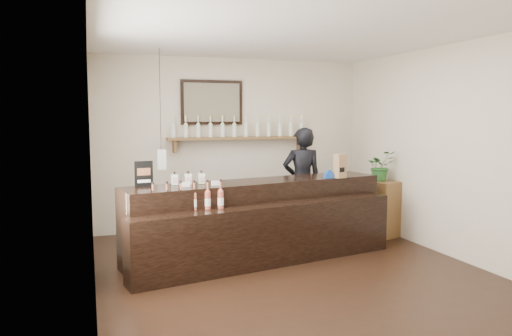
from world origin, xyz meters
name	(u,v)px	position (x,y,z in m)	size (l,w,h in m)	color
ground	(289,269)	(0.00, 0.00, 0.00)	(5.00, 5.00, 0.00)	black
room_shell	(290,129)	(0.00, 0.00, 1.70)	(5.00, 5.00, 5.00)	beige
back_wall_decor	(225,123)	(-0.15, 2.37, 1.76)	(2.66, 0.96, 1.69)	brown
counter	(261,223)	(-0.16, 0.57, 0.47)	(3.66, 1.64, 1.18)	black
promo_sign	(144,174)	(-1.65, 0.64, 1.16)	(0.22, 0.05, 0.31)	black
paper_bag	(340,166)	(1.02, 0.64, 1.17)	(0.18, 0.15, 0.33)	olive
tape_dispenser	(329,175)	(0.86, 0.66, 1.05)	(0.14, 0.07, 0.12)	#184BAC
side_cabinet	(379,208)	(2.00, 1.17, 0.43)	(0.60, 0.70, 0.86)	brown
potted_plant	(380,166)	(2.00, 1.17, 1.09)	(0.42, 0.37, 0.47)	#286126
shopkeeper	(302,175)	(0.85, 1.55, 0.95)	(0.69, 0.46, 1.91)	black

